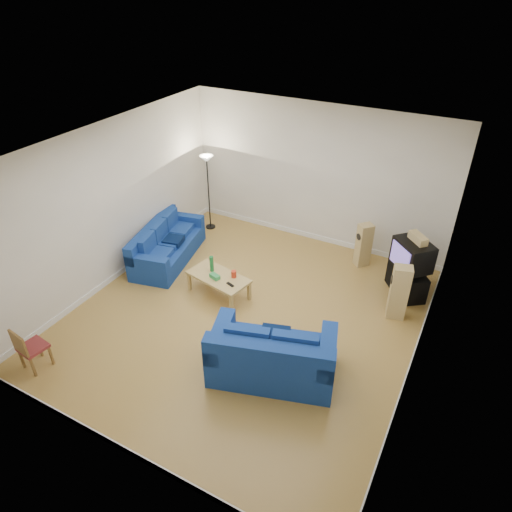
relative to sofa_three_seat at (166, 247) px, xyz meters
The scene contains 16 objects.
room 2.93m from the sofa_three_seat, 19.48° to the right, with size 6.01×6.51×3.21m.
sofa_three_seat is the anchor object (origin of this frame).
sofa_loveseat 4.08m from the sofa_three_seat, 28.79° to the right, with size 2.17×1.60×0.97m.
coffee_table 1.81m from the sofa_three_seat, 18.24° to the right, with size 1.32×0.84×0.45m.
bottle 1.62m from the sofa_three_seat, 17.36° to the right, with size 0.08×0.08×0.33m, color #197233.
tissue_box 1.83m from the sofa_three_seat, 21.25° to the right, with size 0.20×0.11×0.08m, color green.
red_canister 2.07m from the sofa_three_seat, 12.79° to the right, with size 0.10×0.10×0.14m, color red.
remote 2.20m from the sofa_three_seat, 18.89° to the right, with size 0.17×0.05×0.02m, color black.
tv_stand 5.11m from the sofa_three_seat, 14.06° to the left, with size 0.88×0.49×0.54m, color black.
av_receiver 5.09m from the sofa_three_seat, 14.48° to the left, with size 0.48×0.39×0.11m, color black.
television 5.14m from the sofa_three_seat, 13.39° to the left, with size 0.88×0.87×0.55m.
centre_speaker 5.23m from the sofa_three_seat, 13.74° to the left, with size 0.42×0.17×0.15m, color tan.
speaker_left 4.29m from the sofa_three_seat, 25.01° to the left, with size 0.36×0.37×0.98m.
speaker_right 4.98m from the sofa_three_seat, ahead, with size 0.38×0.33×1.09m.
floor_lamp 2.08m from the sofa_three_seat, 87.46° to the left, with size 0.32×0.32×1.86m.
dining_chair 3.65m from the sofa_three_seat, 88.15° to the right, with size 0.44×0.44×0.82m.
Camera 1 is at (3.26, -5.71, 5.56)m, focal length 32.00 mm.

